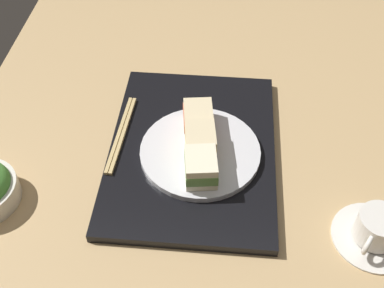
{
  "coord_description": "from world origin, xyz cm",
  "views": [
    {
      "loc": [
        58.56,
        4.66,
        72.74
      ],
      "look_at": [
        -3.19,
        -0.68,
        5.0
      ],
      "focal_mm": 44.38,
      "sensor_mm": 36.0,
      "label": 1
    }
  ],
  "objects_px": {
    "sandwich_near": "(200,117)",
    "sandwich_middle": "(200,141)",
    "sandwich_plate": "(200,152)",
    "sandwich_far": "(201,167)",
    "coffee_cup": "(376,230)",
    "chopsticks_pair": "(121,134)"
  },
  "relations": [
    {
      "from": "sandwich_middle",
      "to": "coffee_cup",
      "type": "xyz_separation_m",
      "value": [
        0.15,
        0.32,
        -0.03
      ]
    },
    {
      "from": "sandwich_plate",
      "to": "sandwich_far",
      "type": "height_order",
      "value": "sandwich_far"
    },
    {
      "from": "sandwich_near",
      "to": "coffee_cup",
      "type": "height_order",
      "value": "sandwich_near"
    },
    {
      "from": "chopsticks_pair",
      "to": "sandwich_far",
      "type": "bearing_deg",
      "value": 58.81
    },
    {
      "from": "sandwich_far",
      "to": "coffee_cup",
      "type": "distance_m",
      "value": 0.32
    },
    {
      "from": "sandwich_near",
      "to": "coffee_cup",
      "type": "distance_m",
      "value": 0.39
    },
    {
      "from": "sandwich_far",
      "to": "chopsticks_pair",
      "type": "height_order",
      "value": "sandwich_far"
    },
    {
      "from": "sandwich_near",
      "to": "sandwich_middle",
      "type": "distance_m",
      "value": 0.07
    },
    {
      "from": "sandwich_far",
      "to": "chopsticks_pair",
      "type": "xyz_separation_m",
      "value": [
        -0.1,
        -0.17,
        -0.04
      ]
    },
    {
      "from": "sandwich_far",
      "to": "coffee_cup",
      "type": "xyz_separation_m",
      "value": [
        0.09,
        0.31,
        -0.03
      ]
    },
    {
      "from": "coffee_cup",
      "to": "chopsticks_pair",
      "type": "bearing_deg",
      "value": -111.64
    },
    {
      "from": "sandwich_plate",
      "to": "sandwich_far",
      "type": "relative_size",
      "value": 2.93
    },
    {
      "from": "sandwich_plate",
      "to": "sandwich_middle",
      "type": "distance_m",
      "value": 0.03
    },
    {
      "from": "sandwich_middle",
      "to": "sandwich_far",
      "type": "bearing_deg",
      "value": 5.09
    },
    {
      "from": "sandwich_plate",
      "to": "sandwich_near",
      "type": "relative_size",
      "value": 3.06
    },
    {
      "from": "coffee_cup",
      "to": "sandwich_near",
      "type": "bearing_deg",
      "value": -124.41
    },
    {
      "from": "sandwich_near",
      "to": "sandwich_far",
      "type": "xyz_separation_m",
      "value": [
        0.13,
        0.01,
        0.0
      ]
    },
    {
      "from": "sandwich_near",
      "to": "sandwich_middle",
      "type": "height_order",
      "value": "sandwich_middle"
    },
    {
      "from": "sandwich_middle",
      "to": "sandwich_far",
      "type": "xyz_separation_m",
      "value": [
        0.07,
        0.01,
        0.0
      ]
    },
    {
      "from": "sandwich_plate",
      "to": "sandwich_near",
      "type": "bearing_deg",
      "value": -174.91
    },
    {
      "from": "chopsticks_pair",
      "to": "coffee_cup",
      "type": "height_order",
      "value": "coffee_cup"
    },
    {
      "from": "sandwich_plate",
      "to": "coffee_cup",
      "type": "distance_m",
      "value": 0.35
    }
  ]
}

